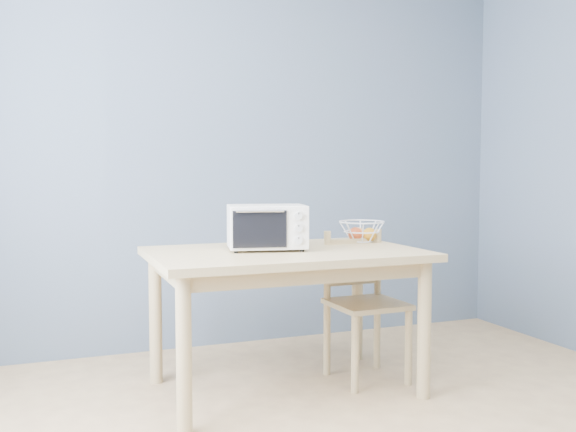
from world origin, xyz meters
name	(u,v)px	position (x,y,z in m)	size (l,w,h in m)	color
room	(420,131)	(0.00, 0.00, 1.30)	(4.01, 4.51, 2.61)	tan
dining_table	(285,269)	(-0.02, 1.25, 0.65)	(1.40, 0.90, 0.75)	tan
toaster_oven	(264,226)	(-0.12, 1.29, 0.87)	(0.45, 0.35, 0.24)	silver
fruit_basket	(361,231)	(0.54, 1.44, 0.81)	(0.35, 0.35, 0.12)	white
dining_chair	(363,306)	(0.47, 1.28, 0.41)	(0.40, 0.40, 0.83)	tan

